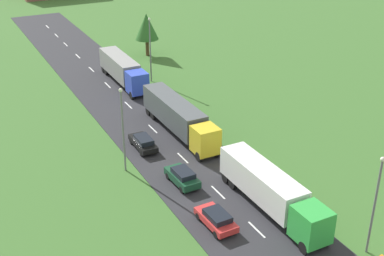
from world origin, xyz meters
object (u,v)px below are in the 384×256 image
at_px(car_third, 182,176).
at_px(tree_pine, 147,27).
at_px(lamppost_lead, 375,201).
at_px(lamppost_second, 123,126).
at_px(truck_second, 178,116).
at_px(car_second, 216,219).
at_px(truck_third, 123,69).
at_px(truck_lead, 271,190).
at_px(lamppost_third, 150,47).
at_px(car_fourth, 143,142).

bearing_deg(car_third, tree_pine, 71.83).
xyz_separation_m(lamppost_lead, lamppost_second, (-12.00, 20.08, 0.17)).
xyz_separation_m(truck_second, car_second, (-4.88, -17.08, -1.33)).
xyz_separation_m(truck_third, car_third, (-4.48, -27.63, -1.24)).
bearing_deg(truck_lead, tree_pine, 80.39).
distance_m(car_third, tree_pine, 40.09).
bearing_deg(car_second, lamppost_third, 75.52).
bearing_deg(car_third, lamppost_second, 128.01).
bearing_deg(truck_lead, lamppost_second, 125.55).
bearing_deg(lamppost_second, tree_pine, 63.81).
distance_m(truck_second, tree_pine, 29.23).
distance_m(car_third, lamppost_second, 7.33).
distance_m(car_fourth, lamppost_second, 6.15).
bearing_deg(truck_lead, truck_second, 91.29).
bearing_deg(truck_third, tree_pine, 52.25).
xyz_separation_m(truck_third, car_second, (-4.93, -34.79, -1.30)).
bearing_deg(truck_second, lamppost_lead, -81.49).
relative_size(car_third, car_fourth, 0.95).
bearing_deg(tree_pine, truck_second, -105.99).
xyz_separation_m(truck_second, car_fourth, (-4.97, -1.71, -1.32)).
height_order(truck_lead, truck_second, truck_second).
xyz_separation_m(lamppost_lead, lamppost_third, (0.09, 41.86, 0.37)).
bearing_deg(lamppost_second, truck_lead, -54.45).
relative_size(lamppost_lead, lamppost_second, 0.96).
bearing_deg(lamppost_third, car_fourth, -115.58).
bearing_deg(car_second, lamppost_lead, -42.98).
height_order(lamppost_second, lamppost_third, lamppost_third).
relative_size(truck_third, car_fourth, 2.97).
xyz_separation_m(truck_third, car_fourth, (-5.02, -19.41, -1.30)).
height_order(truck_lead, car_third, truck_lead).
bearing_deg(truck_third, lamppost_lead, -85.05).
bearing_deg(car_second, truck_third, 81.93).
bearing_deg(car_second, tree_pine, 74.03).
distance_m(truck_third, tree_pine, 13.27).
bearing_deg(truck_third, truck_lead, -89.45).
bearing_deg(car_third, car_fourth, 93.78).
xyz_separation_m(car_third, car_fourth, (-0.54, 8.22, -0.05)).
bearing_deg(truck_third, lamppost_third, -14.50).
height_order(truck_third, car_second, truck_third).
height_order(car_third, lamppost_third, lamppost_third).
relative_size(car_fourth, lamppost_lead, 0.53).
bearing_deg(lamppost_third, car_second, -104.48).
height_order(truck_lead, lamppost_lead, lamppost_lead).
relative_size(truck_third, lamppost_second, 1.51).
height_order(truck_third, car_fourth, truck_third).
relative_size(truck_third, lamppost_lead, 1.57).
distance_m(truck_lead, car_fourth, 16.36).
bearing_deg(car_fourth, lamppost_second, -134.27).
relative_size(truck_lead, car_second, 3.10).
height_order(truck_lead, lamppost_second, lamppost_second).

